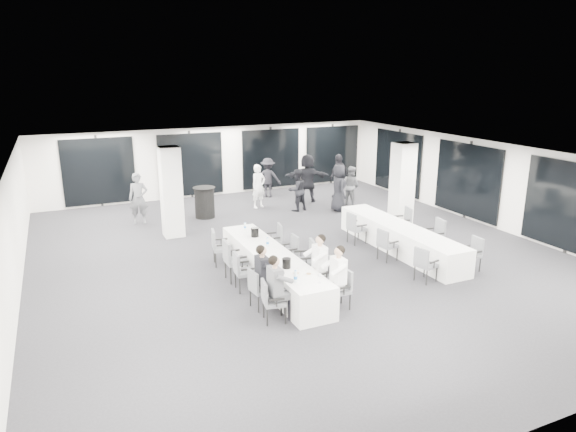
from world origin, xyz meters
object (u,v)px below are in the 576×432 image
standing_guest_f (307,175)px  standing_guest_g (138,195)px  chair_main_right_far (276,238)px  chair_side_left_near (424,262)px  ice_bucket_far (255,232)px  cocktail_table (205,202)px  chair_main_left_second (259,287)px  chair_main_left_mid (242,269)px  standing_guest_a (259,183)px  chair_main_left_near (271,299)px  standing_guest_h (351,183)px  chair_side_right_far (404,221)px  standing_guest_d (339,173)px  chair_main_right_second (323,272)px  chair_side_right_near (473,252)px  ice_bucket_near (286,263)px  chair_main_right_near (342,286)px  banquet_table_side (399,238)px  chair_side_left_mid (386,243)px  standing_guest_b (297,187)px  chair_main_left_far (219,245)px  chair_side_left_far (355,226)px  chair_side_right_mid (436,234)px  banquet_table_main (272,267)px  standing_guest_c (268,175)px  chair_main_right_fourth (291,249)px  chair_main_left_fourth (233,258)px

standing_guest_f → standing_guest_g: bearing=23.2°
chair_main_right_far → chair_side_left_near: (2.55, -3.25, -0.00)m
ice_bucket_far → cocktail_table: bearing=90.2°
chair_main_left_second → chair_main_left_mid: size_ratio=0.95×
chair_main_left_mid → standing_guest_a: size_ratio=0.50×
chair_main_left_near → standing_guest_h: (6.45, 7.54, 0.35)m
chair_side_right_far → standing_guest_d: (0.80, 5.39, 0.46)m
chair_main_right_second → chair_side_right_near: (4.20, -0.35, -0.01)m
chair_main_right_far → ice_bucket_near: bearing=171.8°
standing_guest_h → chair_main_right_near: bearing=123.1°
banquet_table_side → chair_side_left_mid: bearing=-148.3°
standing_guest_b → standing_guest_f: standing_guest_f is taller
chair_main_left_near → standing_guest_f: size_ratio=0.42×
chair_main_left_far → chair_side_right_far: (5.86, -0.12, -0.00)m
chair_side_left_far → chair_side_right_mid: chair_side_right_mid is taller
chair_main_left_mid → standing_guest_f: size_ratio=0.43×
chair_main_right_second → chair_side_right_far: size_ratio=0.93×
chair_main_right_near → standing_guest_b: 8.11m
standing_guest_a → ice_bucket_near: size_ratio=8.27×
banquet_table_main → standing_guest_b: 6.69m
chair_side_left_mid → standing_guest_a: standing_guest_a is taller
ice_bucket_near → standing_guest_b: bearing=62.8°
chair_side_right_mid → chair_main_left_far: bearing=82.4°
chair_side_right_far → chair_main_left_mid: bearing=120.4°
standing_guest_d → chair_side_right_near: bearing=63.2°
chair_main_right_far → ice_bucket_near: size_ratio=3.96×
chair_side_right_near → standing_guest_g: bearing=45.8°
chair_main_left_mid → chair_main_left_far: size_ratio=0.96×
standing_guest_b → standing_guest_f: (0.96, 1.08, 0.19)m
standing_guest_g → chair_side_right_mid: bearing=-29.9°
chair_main_left_far → standing_guest_h: 7.61m
standing_guest_c → standing_guest_g: 5.67m
chair_main_left_near → chair_side_left_near: 4.22m
chair_main_right_near → chair_main_right_far: (-0.00, 3.65, 0.01)m
standing_guest_h → chair_main_right_fourth: bearing=111.3°
chair_main_left_fourth → chair_side_left_near: chair_main_left_fourth is taller
chair_side_right_near → chair_side_right_far: bearing=3.5°
chair_side_left_far → chair_side_right_far: (1.66, -0.14, 0.01)m
chair_main_right_far → chair_main_left_second: bearing=160.7°
chair_side_left_far → standing_guest_g: size_ratio=0.48×
standing_guest_f → chair_main_left_second: bearing=77.4°
ice_bucket_near → standing_guest_d: bearing=53.4°
chair_main_left_second → chair_main_left_near: bearing=-7.2°
chair_side_right_near → chair_main_left_mid: bearing=81.6°
banquet_table_side → chair_side_right_mid: (0.83, -0.54, 0.18)m
chair_main_left_fourth → chair_side_left_far: size_ratio=1.09×
chair_main_right_fourth → chair_side_right_near: (4.20, -2.12, 0.01)m
chair_side_left_far → chair_side_right_far: chair_side_right_far is taller
chair_main_right_fourth → chair_main_right_far: chair_main_right_far is taller
chair_main_left_far → chair_side_left_near: chair_main_left_far is taller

